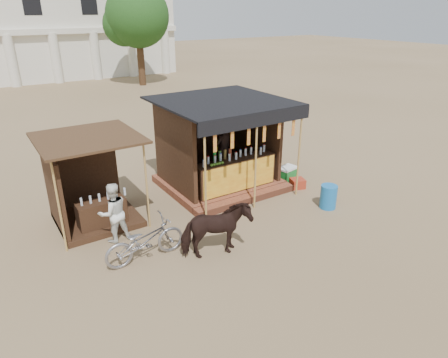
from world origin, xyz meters
name	(u,v)px	position (x,y,z in m)	size (l,w,h in m)	color
ground	(260,242)	(0.00, 0.00, 0.00)	(120.00, 120.00, 0.00)	#846B4C
main_stall	(221,156)	(1.02, 3.36, 1.03)	(3.60, 3.61, 2.78)	brown
secondary_stall	(87,193)	(-3.17, 3.24, 0.85)	(2.40, 2.40, 2.38)	#3A2315
cow	(216,231)	(-1.20, 0.09, 0.66)	(0.71, 1.56, 1.32)	black
motorbike	(145,241)	(-2.61, 0.83, 0.49)	(0.65, 1.86, 0.98)	gray
bystander	(113,213)	(-2.90, 2.00, 0.75)	(0.73, 0.57, 1.51)	white
blue_barrel	(328,197)	(2.76, 0.41, 0.34)	(0.47, 0.47, 0.68)	#1764AC
red_crate	(297,183)	(2.98, 1.91, 0.15)	(0.41, 0.40, 0.30)	#9D2E1A
cooler	(287,174)	(3.10, 2.55, 0.23)	(0.71, 0.55, 0.46)	#1A762A
tree	(134,18)	(5.81, 22.14, 4.63)	(4.50, 4.40, 7.00)	#382314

